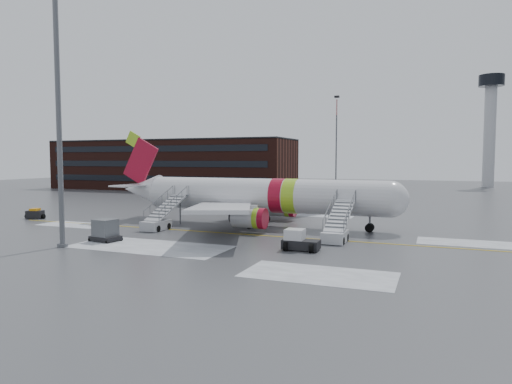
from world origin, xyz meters
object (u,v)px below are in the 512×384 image
at_px(airstair_fwd, 337,230).
at_px(uld_container, 105,231).
at_px(baggage_tractor, 35,214).
at_px(pushback_tug, 299,241).
at_px(airstair_aft, 160,219).
at_px(airliner, 255,196).
at_px(light_mast_near, 57,76).

xyz_separation_m(airstair_fwd, uld_container, (-19.92, -8.01, -0.10)).
relative_size(uld_container, baggage_tractor, 1.03).
bearing_deg(pushback_tug, uld_container, -171.47).
xyz_separation_m(airstair_aft, uld_container, (-0.62, -8.01, -0.10)).
relative_size(airstair_aft, baggage_tractor, 2.89).
relative_size(airliner, pushback_tug, 11.36).
bearing_deg(uld_container, light_mast_near, -113.86).
distance_m(baggage_tractor, light_mast_near, 26.14).
xyz_separation_m(uld_container, light_mast_near, (-1.60, -3.61, 13.63)).
height_order(airstair_aft, pushback_tug, airstair_aft).
bearing_deg(airstair_aft, airliner, 37.62).
xyz_separation_m(airliner, airstair_aft, (-8.48, -6.54, -2.35)).
height_order(airstair_aft, baggage_tractor, airstair_aft).
distance_m(airstair_fwd, uld_container, 21.47).
height_order(baggage_tractor, light_mast_near, light_mast_near).
relative_size(airliner, airstair_fwd, 4.55).
bearing_deg(light_mast_near, uld_container, 66.14).
bearing_deg(uld_container, airliner, 57.97).
relative_size(airliner, baggage_tractor, 13.14).
bearing_deg(light_mast_near, airliner, 59.50).
bearing_deg(uld_container, airstair_aft, 85.57).
bearing_deg(airstair_aft, light_mast_near, -100.80).
relative_size(baggage_tractor, light_mast_near, 0.09).
bearing_deg(airliner, light_mast_near, -120.50).
relative_size(airstair_fwd, light_mast_near, 0.27).
height_order(airstair_fwd, uld_container, airstair_fwd).
height_order(airstair_aft, uld_container, airstair_aft).
relative_size(airstair_fwd, baggage_tractor, 2.89).
relative_size(airliner, light_mast_near, 1.23).
bearing_deg(airstair_fwd, airliner, 148.88).
bearing_deg(pushback_tug, airstair_fwd, 68.59).
bearing_deg(airstair_aft, uld_container, -94.43).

